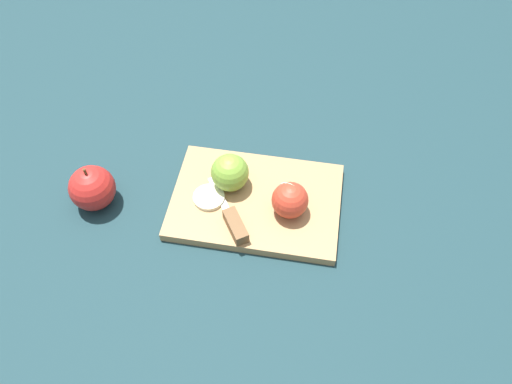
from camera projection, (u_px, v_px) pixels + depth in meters
ground_plane at (256, 204)px, 0.93m from camera, size 4.00×4.00×0.00m
cutting_board at (256, 201)px, 0.92m from camera, size 0.33×0.25×0.02m
apple_half_left at (290, 200)px, 0.87m from camera, size 0.07×0.07×0.07m
apple_half_right at (230, 173)px, 0.90m from camera, size 0.07×0.07×0.07m
knife at (234, 223)px, 0.87m from camera, size 0.12×0.13×0.02m
apple_slice at (209, 197)px, 0.91m from camera, size 0.06×0.06×0.01m
apple_whole at (92, 188)px, 0.90m from camera, size 0.08×0.08×0.10m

